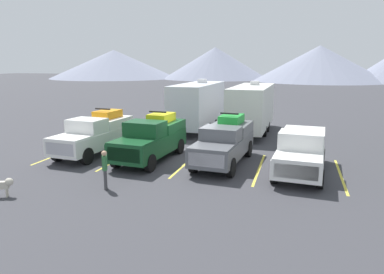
{
  "coord_description": "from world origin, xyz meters",
  "views": [
    {
      "loc": [
        5.43,
        -18.02,
        5.27
      ],
      "look_at": [
        0.0,
        0.36,
        1.2
      ],
      "focal_mm": 33.31,
      "sensor_mm": 36.0,
      "label": 1
    }
  ],
  "objects_px": {
    "camper_trailer_b": "(252,106)",
    "dog": "(4,184)",
    "pickup_truck_a": "(96,133)",
    "camper_trailer_a": "(198,104)",
    "person_a": "(105,167)",
    "pickup_truck_d": "(301,150)",
    "pickup_truck_c": "(225,141)",
    "pickup_truck_b": "(151,138)"
  },
  "relations": [
    {
      "from": "camper_trailer_b",
      "to": "dog",
      "type": "xyz_separation_m",
      "value": [
        -7.71,
        -15.73,
        -1.49
      ]
    },
    {
      "from": "pickup_truck_a",
      "to": "dog",
      "type": "xyz_separation_m",
      "value": [
        0.22,
        -7.13,
        -0.66
      ]
    },
    {
      "from": "camper_trailer_a",
      "to": "person_a",
      "type": "height_order",
      "value": "camper_trailer_a"
    },
    {
      "from": "pickup_truck_d",
      "to": "pickup_truck_c",
      "type": "bearing_deg",
      "value": 171.59
    },
    {
      "from": "pickup_truck_c",
      "to": "camper_trailer_b",
      "type": "height_order",
      "value": "camper_trailer_b"
    },
    {
      "from": "pickup_truck_c",
      "to": "dog",
      "type": "relative_size",
      "value": 7.22
    },
    {
      "from": "pickup_truck_a",
      "to": "camper_trailer_b",
      "type": "relative_size",
      "value": 0.65
    },
    {
      "from": "pickup_truck_a",
      "to": "camper_trailer_b",
      "type": "bearing_deg",
      "value": 47.32
    },
    {
      "from": "pickup_truck_a",
      "to": "dog",
      "type": "bearing_deg",
      "value": -88.26
    },
    {
      "from": "pickup_truck_a",
      "to": "person_a",
      "type": "distance_m",
      "value": 6.34
    },
    {
      "from": "pickup_truck_a",
      "to": "dog",
      "type": "height_order",
      "value": "pickup_truck_a"
    },
    {
      "from": "pickup_truck_a",
      "to": "camper_trailer_a",
      "type": "height_order",
      "value": "camper_trailer_a"
    },
    {
      "from": "pickup_truck_c",
      "to": "pickup_truck_d",
      "type": "bearing_deg",
      "value": -8.41
    },
    {
      "from": "pickup_truck_c",
      "to": "camper_trailer_b",
      "type": "xyz_separation_m",
      "value": [
        0.33,
        8.44,
        0.84
      ]
    },
    {
      "from": "person_a",
      "to": "dog",
      "type": "bearing_deg",
      "value": -150.49
    },
    {
      "from": "pickup_truck_d",
      "to": "camper_trailer_b",
      "type": "xyz_separation_m",
      "value": [
        -3.52,
        9.01,
        0.93
      ]
    },
    {
      "from": "pickup_truck_a",
      "to": "pickup_truck_c",
      "type": "bearing_deg",
      "value": 1.19
    },
    {
      "from": "camper_trailer_b",
      "to": "person_a",
      "type": "bearing_deg",
      "value": -107.42
    },
    {
      "from": "camper_trailer_a",
      "to": "dog",
      "type": "xyz_separation_m",
      "value": [
        -3.52,
        -15.88,
        -1.53
      ]
    },
    {
      "from": "pickup_truck_d",
      "to": "pickup_truck_b",
      "type": "bearing_deg",
      "value": 179.37
    },
    {
      "from": "camper_trailer_a",
      "to": "camper_trailer_b",
      "type": "relative_size",
      "value": 1.0
    },
    {
      "from": "pickup_truck_a",
      "to": "camper_trailer_b",
      "type": "xyz_separation_m",
      "value": [
        7.93,
        8.6,
        0.83
      ]
    },
    {
      "from": "pickup_truck_a",
      "to": "pickup_truck_c",
      "type": "height_order",
      "value": "pickup_truck_c"
    },
    {
      "from": "pickup_truck_c",
      "to": "person_a",
      "type": "bearing_deg",
      "value": -126.68
    },
    {
      "from": "pickup_truck_d",
      "to": "person_a",
      "type": "distance_m",
      "value": 9.21
    },
    {
      "from": "camper_trailer_b",
      "to": "pickup_truck_c",
      "type": "bearing_deg",
      "value": -92.24
    },
    {
      "from": "pickup_truck_a",
      "to": "camper_trailer_b",
      "type": "distance_m",
      "value": 11.73
    },
    {
      "from": "pickup_truck_b",
      "to": "camper_trailer_b",
      "type": "xyz_separation_m",
      "value": [
        4.29,
        8.93,
        0.82
      ]
    },
    {
      "from": "person_a",
      "to": "pickup_truck_b",
      "type": "bearing_deg",
      "value": 89.48
    },
    {
      "from": "pickup_truck_b",
      "to": "camper_trailer_a",
      "type": "xyz_separation_m",
      "value": [
        0.1,
        9.08,
        0.86
      ]
    },
    {
      "from": "camper_trailer_a",
      "to": "dog",
      "type": "height_order",
      "value": "camper_trailer_a"
    },
    {
      "from": "pickup_truck_b",
      "to": "camper_trailer_a",
      "type": "relative_size",
      "value": 0.62
    },
    {
      "from": "camper_trailer_b",
      "to": "pickup_truck_d",
      "type": "bearing_deg",
      "value": -68.64
    },
    {
      "from": "pickup_truck_b",
      "to": "camper_trailer_a",
      "type": "bearing_deg",
      "value": 89.37
    },
    {
      "from": "pickup_truck_b",
      "to": "person_a",
      "type": "relative_size",
      "value": 3.35
    },
    {
      "from": "pickup_truck_b",
      "to": "pickup_truck_d",
      "type": "height_order",
      "value": "pickup_truck_b"
    },
    {
      "from": "pickup_truck_a",
      "to": "dog",
      "type": "distance_m",
      "value": 7.17
    },
    {
      "from": "camper_trailer_b",
      "to": "pickup_truck_b",
      "type": "bearing_deg",
      "value": -115.67
    },
    {
      "from": "pickup_truck_d",
      "to": "camper_trailer_b",
      "type": "relative_size",
      "value": 0.64
    },
    {
      "from": "camper_trailer_b",
      "to": "camper_trailer_a",
      "type": "bearing_deg",
      "value": 177.95
    },
    {
      "from": "pickup_truck_a",
      "to": "camper_trailer_a",
      "type": "relative_size",
      "value": 0.65
    },
    {
      "from": "pickup_truck_b",
      "to": "pickup_truck_c",
      "type": "relative_size",
      "value": 0.95
    }
  ]
}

